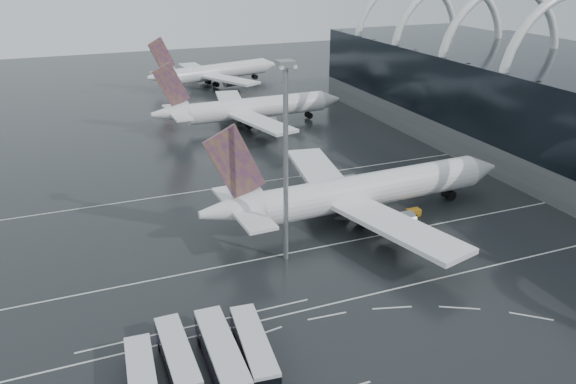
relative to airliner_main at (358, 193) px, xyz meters
name	(u,v)px	position (x,y,z in m)	size (l,w,h in m)	color
ground	(376,284)	(-7.14, -18.69, -4.69)	(420.00, 420.00, 0.00)	black
lane_marking_near	(384,291)	(-7.14, -20.69, -4.68)	(120.00, 0.25, 0.01)	silver
lane_marking_mid	(336,244)	(-7.14, -6.69, -4.68)	(120.00, 0.25, 0.01)	silver
lane_marking_far	(272,180)	(-7.14, 21.31, -4.68)	(120.00, 0.25, 0.01)	silver
bus_bay_line_north	(199,325)	(-31.14, -18.69, -4.68)	(28.00, 0.25, 0.01)	silver
airliner_main	(358,193)	(0.00, 0.00, 0.00)	(55.24, 48.47, 18.72)	white
airliner_gate_b	(248,109)	(0.37, 58.81, -0.31)	(50.36, 45.37, 17.52)	white
airliner_gate_c	(214,73)	(4.76, 108.61, -0.36)	(48.00, 43.63, 17.31)	white
bus_row_near_a	(143,383)	(-38.97, -28.05, -3.07)	(3.46, 12.13, 2.95)	#271440
bus_row_near_b	(178,358)	(-34.99, -25.66, -3.07)	(2.93, 12.00, 2.95)	#271440
bus_row_near_c	(222,355)	(-30.66, -27.10, -2.88)	(3.47, 13.43, 3.29)	#271440
bus_row_near_d	(254,348)	(-27.15, -27.18, -3.02)	(3.97, 12.56, 3.04)	#271440
floodlight_mast	(286,141)	(-15.82, -7.92, 13.06)	(2.16, 2.16, 28.22)	gray
gse_cart_belly_a	(413,213)	(9.23, -2.63, -4.07)	(2.28, 1.35, 1.24)	#AA6F16
gse_cart_belly_c	(368,208)	(3.23, 2.03, -4.10)	(2.16, 1.28, 1.18)	#AA6F16
gse_cart_belly_d	(443,188)	(20.38, 4.52, -4.16)	(1.96, 1.16, 1.07)	slate
gse_cart_belly_e	(362,187)	(6.53, 10.36, -4.06)	(2.30, 1.36, 1.25)	#AA6F16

